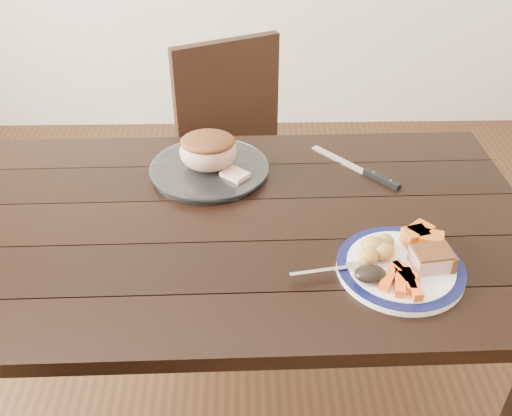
{
  "coord_description": "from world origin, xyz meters",
  "views": [
    {
      "loc": [
        0.05,
        -1.17,
        1.63
      ],
      "look_at": [
        0.08,
        -0.02,
        0.8
      ],
      "focal_mm": 40.0,
      "sensor_mm": 36.0,
      "label": 1
    }
  ],
  "objects_px": {
    "chair_far": "(240,153)",
    "pork_slice": "(431,259)",
    "fork": "(334,270)",
    "dinner_plate": "(400,268)",
    "carving_knife": "(371,174)",
    "serving_platter": "(209,170)",
    "dining_table": "(226,248)",
    "roast_joint": "(208,152)"
  },
  "relations": [
    {
      "from": "roast_joint",
      "to": "dining_table",
      "type": "bearing_deg",
      "value": -77.83
    },
    {
      "from": "fork",
      "to": "pork_slice",
      "type": "bearing_deg",
      "value": -7.58
    },
    {
      "from": "dinner_plate",
      "to": "pork_slice",
      "type": "height_order",
      "value": "pork_slice"
    },
    {
      "from": "chair_far",
      "to": "pork_slice",
      "type": "distance_m",
      "value": 1.07
    },
    {
      "from": "chair_far",
      "to": "carving_knife",
      "type": "relative_size",
      "value": 3.63
    },
    {
      "from": "chair_far",
      "to": "roast_joint",
      "type": "height_order",
      "value": "chair_far"
    },
    {
      "from": "serving_platter",
      "to": "roast_joint",
      "type": "xyz_separation_m",
      "value": [
        0.0,
        0.0,
        0.06
      ]
    },
    {
      "from": "chair_far",
      "to": "dinner_plate",
      "type": "xyz_separation_m",
      "value": [
        0.37,
        -0.94,
        0.23
      ]
    },
    {
      "from": "fork",
      "to": "dinner_plate",
      "type": "bearing_deg",
      "value": -4.71
    },
    {
      "from": "carving_knife",
      "to": "serving_platter",
      "type": "bearing_deg",
      "value": -133.94
    },
    {
      "from": "serving_platter",
      "to": "pork_slice",
      "type": "distance_m",
      "value": 0.68
    },
    {
      "from": "chair_far",
      "to": "pork_slice",
      "type": "height_order",
      "value": "chair_far"
    },
    {
      "from": "roast_joint",
      "to": "carving_knife",
      "type": "bearing_deg",
      "value": -3.11
    },
    {
      "from": "dinner_plate",
      "to": "chair_far",
      "type": "bearing_deg",
      "value": 111.55
    },
    {
      "from": "serving_platter",
      "to": "carving_knife",
      "type": "bearing_deg",
      "value": -3.11
    },
    {
      "from": "carving_knife",
      "to": "fork",
      "type": "bearing_deg",
      "value": -61.91
    },
    {
      "from": "pork_slice",
      "to": "fork",
      "type": "xyz_separation_m",
      "value": [
        -0.22,
        -0.01,
        -0.02
      ]
    },
    {
      "from": "dinner_plate",
      "to": "pork_slice",
      "type": "distance_m",
      "value": 0.07
    },
    {
      "from": "dining_table",
      "to": "roast_joint",
      "type": "distance_m",
      "value": 0.29
    },
    {
      "from": "dining_table",
      "to": "dinner_plate",
      "type": "height_order",
      "value": "dinner_plate"
    },
    {
      "from": "serving_platter",
      "to": "dining_table",
      "type": "bearing_deg",
      "value": -77.83
    },
    {
      "from": "dinner_plate",
      "to": "carving_knife",
      "type": "bearing_deg",
      "value": 88.74
    },
    {
      "from": "dining_table",
      "to": "chair_far",
      "type": "relative_size",
      "value": 1.73
    },
    {
      "from": "dining_table",
      "to": "roast_joint",
      "type": "xyz_separation_m",
      "value": [
        -0.05,
        0.23,
        0.16
      ]
    },
    {
      "from": "dining_table",
      "to": "chair_far",
      "type": "height_order",
      "value": "chair_far"
    },
    {
      "from": "roast_joint",
      "to": "fork",
      "type": "bearing_deg",
      "value": -56.12
    },
    {
      "from": "dining_table",
      "to": "serving_platter",
      "type": "xyz_separation_m",
      "value": [
        -0.05,
        0.23,
        0.1
      ]
    },
    {
      "from": "dining_table",
      "to": "carving_knife",
      "type": "bearing_deg",
      "value": 26.18
    },
    {
      "from": "pork_slice",
      "to": "roast_joint",
      "type": "height_order",
      "value": "roast_joint"
    },
    {
      "from": "dining_table",
      "to": "roast_joint",
      "type": "height_order",
      "value": "roast_joint"
    },
    {
      "from": "dinner_plate",
      "to": "fork",
      "type": "xyz_separation_m",
      "value": [
        -0.15,
        -0.01,
        0.01
      ]
    },
    {
      "from": "chair_far",
      "to": "dinner_plate",
      "type": "height_order",
      "value": "chair_far"
    },
    {
      "from": "serving_platter",
      "to": "carving_knife",
      "type": "xyz_separation_m",
      "value": [
        0.46,
        -0.03,
        -0.0
      ]
    },
    {
      "from": "dinner_plate",
      "to": "pork_slice",
      "type": "bearing_deg",
      "value": -4.76
    },
    {
      "from": "chair_far",
      "to": "pork_slice",
      "type": "bearing_deg",
      "value": 90.34
    },
    {
      "from": "dinner_plate",
      "to": "pork_slice",
      "type": "xyz_separation_m",
      "value": [
        0.06,
        -0.01,
        0.03
      ]
    },
    {
      "from": "chair_far",
      "to": "carving_knife",
      "type": "distance_m",
      "value": 0.69
    },
    {
      "from": "pork_slice",
      "to": "roast_joint",
      "type": "xyz_separation_m",
      "value": [
        -0.52,
        0.44,
        0.03
      ]
    },
    {
      "from": "chair_far",
      "to": "serving_platter",
      "type": "distance_m",
      "value": 0.56
    },
    {
      "from": "chair_far",
      "to": "serving_platter",
      "type": "bearing_deg",
      "value": 55.93
    },
    {
      "from": "chair_far",
      "to": "fork",
      "type": "relative_size",
      "value": 5.22
    },
    {
      "from": "serving_platter",
      "to": "fork",
      "type": "relative_size",
      "value": 1.87
    }
  ]
}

